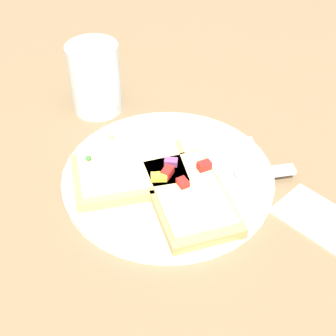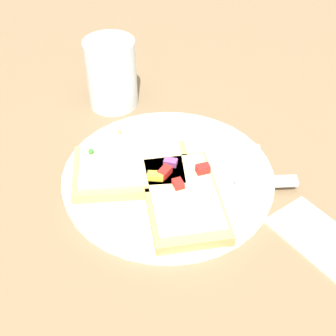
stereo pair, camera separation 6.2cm
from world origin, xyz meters
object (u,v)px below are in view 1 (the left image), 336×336
knife (228,178)px  drinking_glass (95,78)px  napkin (324,221)px  plate (168,177)px  pizza_slice_corner (188,195)px  pizza_slice_main (132,173)px  fork (178,150)px

knife → drinking_glass: 0.27m
drinking_glass → napkin: size_ratio=0.94×
plate → napkin: bearing=-155.5°
plate → knife: knife is taller
pizza_slice_corner → napkin: pizza_slice_corner is taller
pizza_slice_main → drinking_glass: bearing=-82.8°
knife → drinking_glass: (0.27, 0.01, 0.04)m
pizza_slice_corner → drinking_glass: size_ratio=1.61×
fork → plate: bearing=64.8°
fork → pizza_slice_main: 0.08m
plate → napkin: size_ratio=2.42×
plate → drinking_glass: 0.21m
napkin → pizza_slice_main: bearing=30.4°
plate → drinking_glass: bearing=-10.3°
plate → pizza_slice_main: size_ratio=1.56×
pizza_slice_main → drinking_glass: drinking_glass is taller
pizza_slice_corner → napkin: bearing=63.7°
drinking_glass → knife: bearing=-177.1°
plate → pizza_slice_main: (0.03, 0.04, 0.02)m
knife → pizza_slice_main: size_ratio=1.07×
drinking_glass → napkin: 0.40m
fork → drinking_glass: (0.18, 0.01, 0.04)m
knife → napkin: knife is taller
plate → drinking_glass: (0.20, -0.04, 0.05)m
plate → knife: bearing=-141.5°
plate → fork: bearing=-60.0°
fork → knife: size_ratio=0.91×
plate → fork: (0.02, -0.04, 0.01)m
pizza_slice_main → knife: bearing=166.0°
drinking_glass → napkin: (-0.39, -0.05, -0.05)m
pizza_slice_main → napkin: bearing=151.2°
pizza_slice_corner → drinking_glass: drinking_glass is taller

